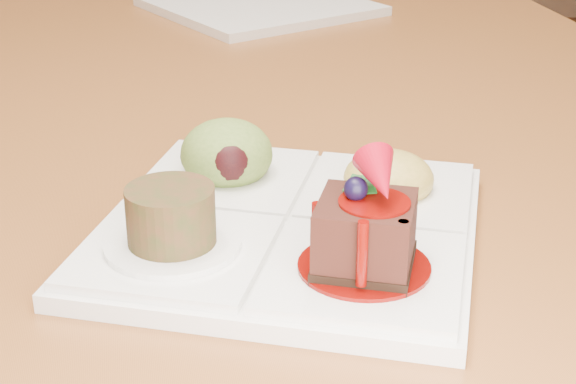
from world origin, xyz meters
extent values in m
cube|color=brown|center=(0.00, 0.00, 0.73)|extent=(1.00, 1.80, 0.04)
cylinder|color=brown|center=(0.44, 0.84, 0.35)|extent=(0.06, 0.06, 0.71)
cube|color=white|center=(0.02, -0.50, 0.76)|extent=(0.32, 0.32, 0.01)
cube|color=white|center=(0.05, -0.58, 0.77)|extent=(0.15, 0.15, 0.01)
cube|color=white|center=(-0.06, -0.53, 0.77)|extent=(0.15, 0.15, 0.01)
cube|color=white|center=(-0.01, -0.43, 0.77)|extent=(0.15, 0.15, 0.01)
cube|color=white|center=(0.10, -0.47, 0.77)|extent=(0.15, 0.15, 0.01)
cylinder|color=#5C0603|center=(0.05, -0.58, 0.77)|extent=(0.08, 0.08, 0.00)
cube|color=black|center=(0.05, -0.58, 0.77)|extent=(0.07, 0.07, 0.01)
cube|color=black|center=(0.05, -0.58, 0.79)|extent=(0.07, 0.07, 0.04)
cylinder|color=#5C0603|center=(0.05, -0.58, 0.81)|extent=(0.04, 0.04, 0.00)
sphere|color=black|center=(0.04, -0.58, 0.82)|extent=(0.01, 0.01, 0.01)
cone|color=maroon|center=(0.06, -0.59, 0.83)|extent=(0.03, 0.04, 0.04)
cube|color=#104313|center=(0.05, -0.57, 0.82)|extent=(0.01, 0.01, 0.01)
cube|color=#104313|center=(0.05, -0.57, 0.82)|extent=(0.02, 0.02, 0.01)
cylinder|color=#5C0603|center=(0.04, -0.61, 0.79)|extent=(0.01, 0.01, 0.04)
cylinder|color=#5C0603|center=(0.06, -0.61, 0.79)|extent=(0.01, 0.01, 0.04)
cylinder|color=#5C0603|center=(0.02, -0.58, 0.79)|extent=(0.01, 0.01, 0.03)
cylinder|color=white|center=(-0.06, -0.53, 0.77)|extent=(0.08, 0.08, 0.00)
cylinder|color=#512417|center=(-0.06, -0.53, 0.79)|extent=(0.05, 0.05, 0.04)
cylinder|color=#492E0F|center=(-0.06, -0.53, 0.80)|extent=(0.04, 0.04, 0.00)
ellipsoid|color=olive|center=(-0.01, -0.43, 0.78)|extent=(0.07, 0.07, 0.05)
ellipsoid|color=black|center=(-0.01, -0.45, 0.78)|extent=(0.03, 0.02, 0.03)
ellipsoid|color=gold|center=(0.10, -0.47, 0.78)|extent=(0.06, 0.06, 0.04)
cube|color=red|center=(0.11, -0.47, 0.78)|extent=(0.02, 0.02, 0.01)
cube|color=#55811C|center=(0.10, -0.46, 0.78)|extent=(0.02, 0.02, 0.01)
cube|color=red|center=(0.09, -0.46, 0.78)|extent=(0.02, 0.02, 0.02)
cube|color=#55811C|center=(0.08, -0.47, 0.78)|extent=(0.02, 0.02, 0.02)
cube|color=red|center=(0.09, -0.48, 0.78)|extent=(0.02, 0.02, 0.01)
cube|color=#55811C|center=(0.10, -0.49, 0.78)|extent=(0.01, 0.01, 0.01)
cube|color=red|center=(0.11, -0.48, 0.78)|extent=(0.02, 0.02, 0.01)
cube|color=white|center=(0.11, 0.17, 0.76)|extent=(0.34, 0.34, 0.01)
camera|label=1|loc=(-0.08, -1.02, 1.02)|focal=55.00mm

